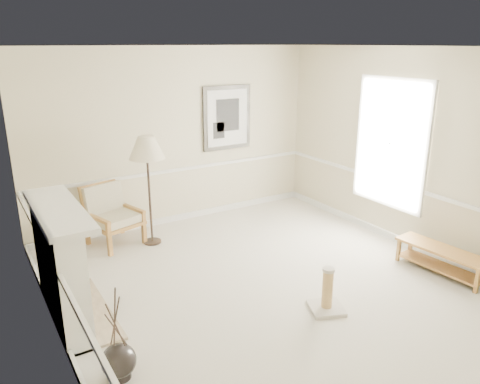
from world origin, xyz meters
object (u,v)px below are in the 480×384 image
Objects in this scene: armchair at (110,212)px; floor_lamp at (147,151)px; bench at (442,257)px; scratching_post at (327,297)px; floor_vase at (119,362)px.

armchair is 0.55× the size of floor_lamp.
bench is 2.35× the size of scratching_post.
bench is 1.92m from scratching_post.
floor_vase is 0.75× the size of bench.
floor_vase is 3.31m from floor_lamp.
armchair is 4.76m from bench.
floor_lamp reaches higher than floor_vase.
floor_vase reaches higher than scratching_post.
floor_lamp is at bearing 63.22° from floor_vase.
scratching_post is at bearing -80.84° from armchair.
scratching_post is (-1.91, 0.09, -0.07)m from bench.
bench is (3.44, -3.29, -0.26)m from armchair.
bench is at bearing -2.85° from floor_vase.
armchair is 3.55m from scratching_post.
floor_vase reaches higher than armchair.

